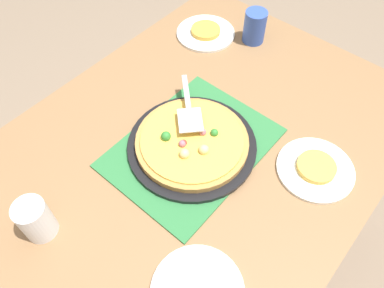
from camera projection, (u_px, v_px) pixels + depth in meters
name	position (u px, v px, depth m)	size (l,w,h in m)	color
ground_plane	(192.00, 244.00, 1.73)	(8.00, 8.00, 0.00)	#84705B
dining_table	(192.00, 168.00, 1.22)	(1.40, 1.00, 0.75)	olive
placemat	(192.00, 147.00, 1.12)	(0.48, 0.36, 0.01)	#2D753D
pizza_pan	(192.00, 145.00, 1.12)	(0.38, 0.38, 0.01)	black
pizza	(192.00, 141.00, 1.10)	(0.33, 0.33, 0.05)	#B78442
plate_near_left	(315.00, 169.00, 1.08)	(0.22, 0.22, 0.01)	white
plate_far_right	(206.00, 33.00, 1.44)	(0.22, 0.22, 0.01)	white
served_slice_left	(316.00, 167.00, 1.07)	(0.11, 0.11, 0.02)	#EAB747
served_slice_right	(206.00, 30.00, 1.43)	(0.11, 0.11, 0.02)	gold
cup_near	(255.00, 27.00, 1.37)	(0.08, 0.08, 0.12)	#3351AD
cup_far	(36.00, 220.00, 0.93)	(0.08, 0.08, 0.12)	white
pizza_server	(189.00, 108.00, 1.13)	(0.19, 0.20, 0.01)	silver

